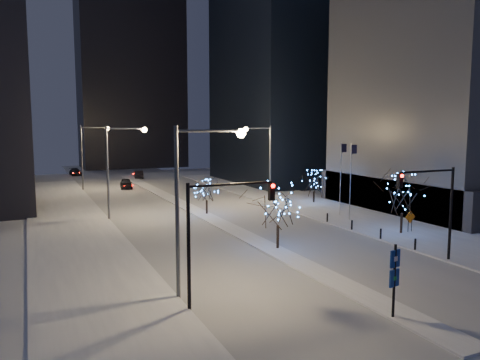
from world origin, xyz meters
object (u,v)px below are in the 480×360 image
holiday_tree_plaza_near (402,195)px  holiday_tree_plaza_far (314,181)px  street_lamp_w_near (195,187)px  traffic_signal_east (436,199)px  car_near (126,184)px  car_mid (139,174)px  traffic_signal_west (216,222)px  street_lamp_east (264,153)px  wayfinding_sign (394,274)px  street_lamp_w_far (89,148)px  holiday_tree_median_near (278,205)px  car_far (75,172)px  holiday_tree_median_far (207,190)px  street_lamp_w_mid (117,159)px  construction_sign (410,219)px

holiday_tree_plaza_near → holiday_tree_plaza_far: bearing=82.6°
street_lamp_w_near → traffic_signal_east: bearing=-3.2°
car_near → car_mid: size_ratio=1.01×
car_mid → holiday_tree_plaza_far: (14.34, -38.19, 2.15)m
traffic_signal_west → car_mid: size_ratio=1.54×
car_near → street_lamp_east: bearing=-49.8°
street_lamp_east → holiday_tree_plaza_near: 21.44m
holiday_tree_plaza_near → wayfinding_sign: (-14.25, -14.48, -1.21)m
street_lamp_w_far → car_mid: (10.44, 13.24, -5.75)m
holiday_tree_median_near → holiday_tree_plaza_far: bearing=49.6°
car_far → holiday_tree_median_far: size_ratio=1.13×
street_lamp_w_far → holiday_tree_plaza_far: street_lamp_w_far is taller
street_lamp_w_far → traffic_signal_west: street_lamp_w_far is taller
street_lamp_w_near → holiday_tree_median_far: (9.44, 23.43, -3.66)m
car_far → holiday_tree_plaza_far: (24.80, -48.80, 2.22)m
street_lamp_w_near → street_lamp_w_mid: (0.00, 25.00, 0.00)m
holiday_tree_plaza_far → holiday_tree_median_near: bearing=-130.4°
street_lamp_w_near → traffic_signal_east: 17.99m
holiday_tree_median_far → street_lamp_w_mid: bearing=170.6°
street_lamp_w_mid → wayfinding_sign: bearing=-75.8°
traffic_signal_east → construction_sign: size_ratio=3.54×
holiday_tree_median_far → street_lamp_w_near: bearing=-111.9°
street_lamp_w_mid → street_lamp_east: same height
traffic_signal_east → car_near: bearing=103.7°
traffic_signal_east → street_lamp_w_near: bearing=176.8°
street_lamp_w_near → holiday_tree_median_far: size_ratio=2.42×
car_mid → car_far: bearing=-36.7°
traffic_signal_east → holiday_tree_median_far: (-8.44, 24.43, -1.92)m
street_lamp_w_near → holiday_tree_plaza_near: bearing=17.4°
car_near → street_lamp_w_far: bearing=-174.7°
holiday_tree_plaza_near → construction_sign: bearing=2.9°
street_lamp_w_near → traffic_signal_east: (17.88, -1.00, -1.74)m
traffic_signal_east → wayfinding_sign: size_ratio=1.76×
traffic_signal_west → car_far: 75.96m
traffic_signal_east → car_mid: size_ratio=1.54×
traffic_signal_west → holiday_tree_median_near: (8.94, 9.05, -1.11)m
traffic_signal_east → holiday_tree_median_near: size_ratio=1.28×
street_lamp_east → holiday_tree_plaza_far: size_ratio=2.22×
street_lamp_w_far → traffic_signal_west: bearing=-89.5°
car_mid → holiday_tree_median_near: (-1.00, -56.19, 2.90)m
traffic_signal_west → car_near: 52.12m
street_lamp_w_mid → holiday_tree_median_near: bearing=-62.3°
traffic_signal_west → holiday_tree_plaza_near: size_ratio=1.28×
holiday_tree_median_near → car_near: bearing=95.3°
traffic_signal_east → construction_sign: bearing=54.9°
street_lamp_east → car_near: (-13.53, 21.72, -5.67)m
holiday_tree_median_near → holiday_tree_plaza_near: holiday_tree_plaza_near is taller
street_lamp_east → traffic_signal_east: (-1.14, -29.00, -1.69)m
street_lamp_east → traffic_signal_west: size_ratio=1.43×
car_far → traffic_signal_west: bearing=-93.8°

